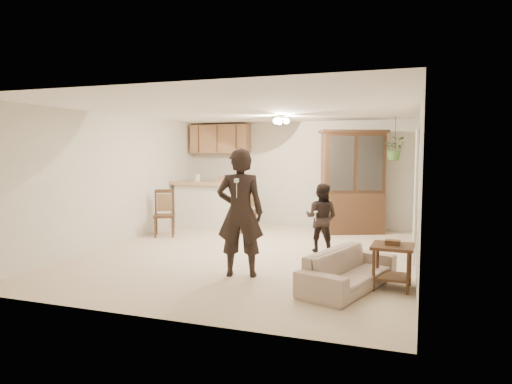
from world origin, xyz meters
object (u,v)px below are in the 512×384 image
(china_hutch, at_px, (353,183))
(chair_bar, at_px, (164,223))
(side_table, at_px, (392,266))
(chair_hutch_right, at_px, (338,216))
(sofa, at_px, (349,261))
(chair_hutch_left, at_px, (243,218))
(adult, at_px, (240,214))
(child, at_px, (321,214))

(china_hutch, height_order, chair_bar, china_hutch)
(side_table, height_order, chair_hutch_right, chair_hutch_right)
(china_hutch, height_order, chair_hutch_right, china_hutch)
(sofa, distance_m, chair_hutch_right, 4.39)
(sofa, distance_m, chair_hutch_left, 4.51)
(china_hutch, distance_m, side_table, 4.19)
(sofa, height_order, adult, adult)
(child, bearing_deg, china_hutch, -88.35)
(side_table, bearing_deg, chair_bar, 154.31)
(china_hutch, relative_size, chair_hutch_left, 2.12)
(sofa, xyz_separation_m, chair_hutch_right, (-0.83, 4.31, -0.03))
(child, bearing_deg, chair_hutch_right, -79.34)
(child, distance_m, side_table, 2.31)
(china_hutch, bearing_deg, side_table, -98.19)
(side_table, xyz_separation_m, chair_hutch_left, (-3.35, 3.35, -0.00))
(chair_bar, bearing_deg, sofa, -57.21)
(sofa, height_order, side_table, sofa)
(sofa, height_order, chair_hutch_right, chair_hutch_right)
(adult, relative_size, chair_hutch_left, 1.69)
(sofa, bearing_deg, child, 38.92)
(adult, height_order, chair_hutch_left, adult)
(chair_bar, xyz_separation_m, chair_hutch_right, (3.37, 1.87, 0.05))
(chair_hutch_right, bearing_deg, sofa, 88.57)
(china_hutch, xyz_separation_m, chair_hutch_right, (-0.34, 0.17, -0.78))
(adult, height_order, child, adult)
(child, bearing_deg, chair_bar, 2.25)
(adult, bearing_deg, chair_hutch_right, -114.81)
(child, relative_size, china_hutch, 0.60)
(child, xyz_separation_m, chair_bar, (-3.43, 0.41, -0.40))
(china_hutch, height_order, side_table, china_hutch)
(adult, xyz_separation_m, side_table, (2.10, 0.08, -0.60))
(sofa, height_order, china_hutch, china_hutch)
(china_hutch, distance_m, chair_hutch_right, 0.87)
(chair_hutch_left, xyz_separation_m, chair_hutch_right, (1.99, 0.79, 0.03))
(sofa, relative_size, chair_bar, 1.91)
(china_hutch, bearing_deg, sofa, -105.93)
(sofa, relative_size, chair_hutch_right, 1.60)
(sofa, relative_size, china_hutch, 0.83)
(chair_hutch_right, bearing_deg, side_table, 95.94)
(child, height_order, chair_bar, child)
(adult, distance_m, chair_hutch_right, 4.32)
(sofa, xyz_separation_m, child, (-0.76, 2.04, 0.31))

